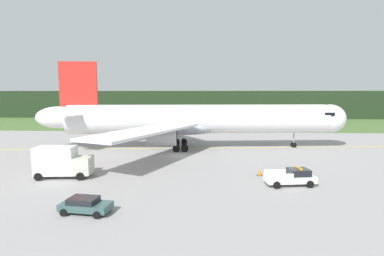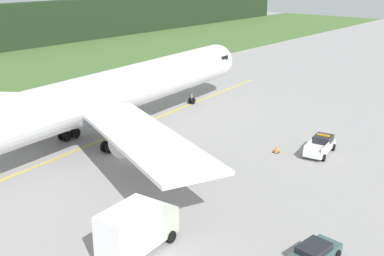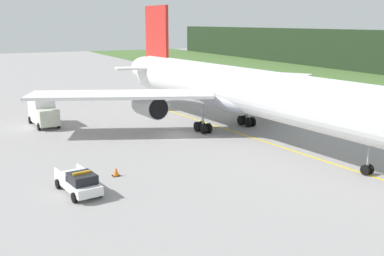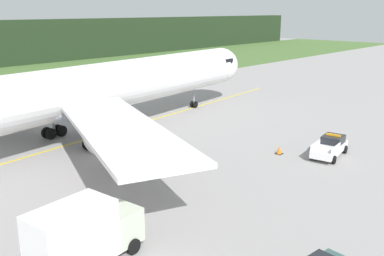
{
  "view_description": "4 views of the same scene",
  "coord_description": "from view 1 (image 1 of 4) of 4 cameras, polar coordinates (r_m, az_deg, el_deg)",
  "views": [
    {
      "loc": [
        4.69,
        -46.17,
        9.73
      ],
      "look_at": [
        1.58,
        8.22,
        3.47
      ],
      "focal_mm": 28.09,
      "sensor_mm": 36.0,
      "label": 1
    },
    {
      "loc": [
        -32.53,
        -34.69,
        18.95
      ],
      "look_at": [
        5.24,
        -3.57,
        2.67
      ],
      "focal_mm": 45.35,
      "sensor_mm": 36.0,
      "label": 2
    },
    {
      "loc": [
        47.35,
        -21.66,
        12.87
      ],
      "look_at": [
        8.86,
        -2.54,
        2.97
      ],
      "focal_mm": 43.29,
      "sensor_mm": 36.0,
      "label": 3
    },
    {
      "loc": [
        -23.36,
        -30.98,
        13.24
      ],
      "look_at": [
        6.1,
        -3.81,
        2.2
      ],
      "focal_mm": 40.39,
      "sensor_mm": 36.0,
      "label": 4
    }
  ],
  "objects": [
    {
      "name": "apron_cone",
      "position": [
        37.14,
        12.73,
        -8.17
      ],
      "size": [
        0.64,
        0.64,
        0.8
      ],
      "color": "black",
      "rests_on": "ground"
    },
    {
      "name": "grass_verge",
      "position": [
        97.11,
        0.48,
        0.82
      ],
      "size": [
        320.0,
        41.72,
        0.04
      ],
      "primitive_type": "cube",
      "color": "#486832",
      "rests_on": "ground"
    },
    {
      "name": "taxiway_centerline_main",
      "position": [
        54.05,
        1.27,
        -3.82
      ],
      "size": [
        72.59,
        7.68,
        0.01
      ],
      "primitive_type": "cube",
      "rotation": [
        0.0,
        0.0,
        0.1
      ],
      "color": "yellow",
      "rests_on": "ground"
    },
    {
      "name": "staff_car",
      "position": [
        26.78,
        -19.63,
        -13.55
      ],
      "size": [
        4.24,
        2.43,
        1.3
      ],
      "color": "#335150",
      "rests_on": "ground"
    },
    {
      "name": "distant_tree_line",
      "position": [
        119.69,
        1.02,
        4.48
      ],
      "size": [
        288.0,
        4.89,
        10.79
      ],
      "primitive_type": "cube",
      "color": "#1F2F1B",
      "rests_on": "ground"
    },
    {
      "name": "ops_pickup_truck",
      "position": [
        34.03,
        18.41,
        -8.83
      ],
      "size": [
        5.45,
        2.81,
        1.94
      ],
      "color": "white",
      "rests_on": "ground"
    },
    {
      "name": "airliner",
      "position": [
        53.32,
        0.38,
        1.56
      ],
      "size": [
        55.17,
        44.42,
        15.19
      ],
      "color": "white",
      "rests_on": "ground"
    },
    {
      "name": "catering_truck",
      "position": [
        38.07,
        -23.51,
        -5.87
      ],
      "size": [
        6.45,
        3.14,
        3.82
      ],
      "color": "beige",
      "rests_on": "ground"
    },
    {
      "name": "ground",
      "position": [
        47.41,
        -2.49,
        -5.3
      ],
      "size": [
        320.0,
        320.0,
        0.0
      ],
      "primitive_type": "plane",
      "color": "gray"
    }
  ]
}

